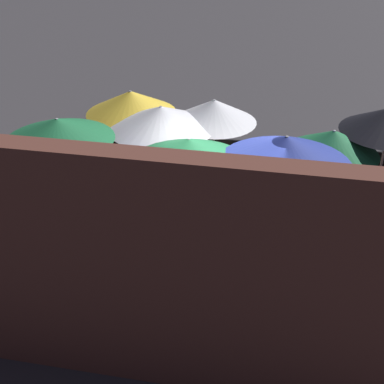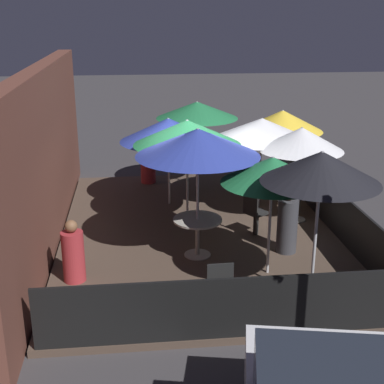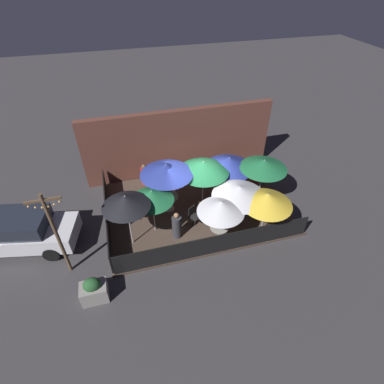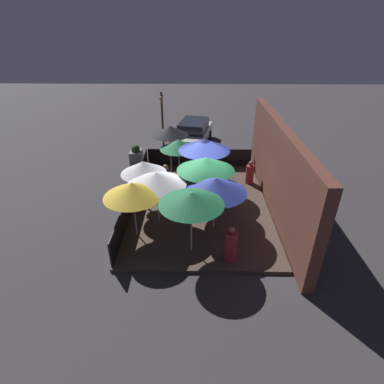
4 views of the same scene
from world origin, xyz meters
TOP-DOWN VIEW (x-y plane):
  - ground_plane at (0.00, 0.00)m, footprint 60.00×60.00m
  - patio_deck at (0.00, 0.00)m, footprint 8.09×5.78m
  - building_wall at (0.00, 3.12)m, footprint 9.69×0.36m
  - fence_front at (0.00, -2.84)m, footprint 7.89×0.05m
  - fence_side_left at (-4.00, 0.00)m, footprint 0.05×5.58m
  - patio_umbrella_0 at (-1.25, 0.17)m, footprint 2.28×2.28m
  - patio_umbrella_1 at (0.33, -2.25)m, footprint 1.83×1.83m
  - patio_umbrella_2 at (-3.10, -1.47)m, footprint 1.82×1.82m
  - patio_umbrella_3 at (-2.09, -0.99)m, footprint 1.76×1.76m
  - patio_umbrella_4 at (0.38, 0.20)m, footprint 2.29×2.29m
  - patio_umbrella_5 at (1.34, -1.62)m, footprint 2.22×2.22m
  - patio_umbrella_6 at (3.01, -0.31)m, footprint 2.11×2.11m
  - patio_umbrella_7 at (2.20, -2.34)m, footprint 2.02×2.02m
  - patio_umbrella_8 at (1.71, 0.51)m, footprint 2.29×2.29m
  - dining_table_0 at (-1.25, 0.17)m, footprint 0.93×0.93m
  - dining_table_1 at (0.33, -2.25)m, footprint 0.75×0.75m
  - patio_chair_0 at (-3.42, 0.11)m, footprint 0.41×0.41m
  - patio_chair_1 at (-0.41, -1.11)m, footprint 0.55×0.55m
  - patron_0 at (-1.26, -1.57)m, footprint 0.54×0.54m
  - patron_1 at (3.46, 0.97)m, footprint 0.57×0.57m
  - patron_2 at (-2.01, 2.42)m, footprint 0.49×0.49m

SIDE VIEW (x-z plane):
  - ground_plane at x=0.00m, z-range 0.00..0.00m
  - patio_deck at x=0.00m, z-range 0.00..0.12m
  - fence_front at x=0.00m, z-range 0.12..1.07m
  - fence_side_left at x=-4.00m, z-range 0.12..1.07m
  - patron_2 at x=-2.01m, z-range 0.05..1.18m
  - patio_chair_0 at x=-3.42m, z-range 0.17..1.12m
  - patio_chair_1 at x=-0.41m, z-range 0.17..1.12m
  - patron_0 at x=-1.26m, z-range 0.05..1.32m
  - patron_1 at x=3.46m, z-range 0.05..1.34m
  - dining_table_1 at x=0.33m, z-range 0.33..1.09m
  - dining_table_0 at x=-1.25m, z-range 0.34..1.10m
  - building_wall at x=0.00m, z-range 0.00..3.57m
  - patio_umbrella_8 at x=1.71m, z-range 0.90..3.01m
  - patio_umbrella_1 at x=0.33m, z-range 0.93..3.04m
  - patio_umbrella_7 at x=2.20m, z-range 0.93..3.08m
  - patio_umbrella_5 at x=1.34m, z-range 0.94..3.08m
  - patio_umbrella_3 at x=-2.09m, z-range 0.97..3.12m
  - patio_umbrella_6 at x=3.01m, z-range 1.04..3.30m
  - patio_umbrella_4 at x=0.38m, z-range 1.01..3.33m
  - patio_umbrella_0 at x=-1.25m, z-range 1.11..3.60m
  - patio_umbrella_2 at x=-3.10m, z-range 1.12..3.62m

